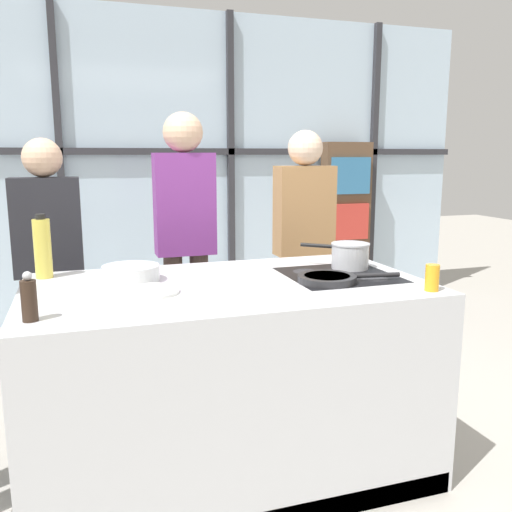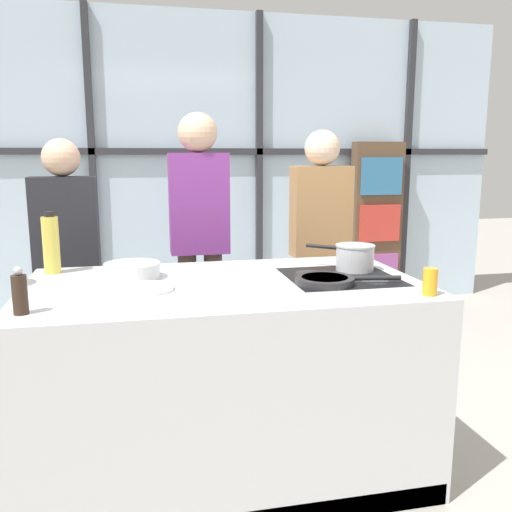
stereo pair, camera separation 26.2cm
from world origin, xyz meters
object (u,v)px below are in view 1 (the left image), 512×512
(spectator_center_right, at_px, (304,235))
(saucepan, at_px, (350,255))
(pepper_grinder, at_px, (29,299))
(white_plate, at_px, (148,291))
(oil_bottle, at_px, (43,248))
(frying_pan, at_px, (329,278))
(spectator_center_left, at_px, (185,229))
(juice_glass_near, at_px, (432,278))
(spectator_far_left, at_px, (49,255))
(mixing_bowl, at_px, (131,273))

(spectator_center_right, height_order, saucepan, spectator_center_right)
(pepper_grinder, bearing_deg, white_plate, 31.25)
(oil_bottle, bearing_deg, frying_pan, -21.99)
(spectator_center_left, distance_m, spectator_center_right, 0.82)
(saucepan, bearing_deg, juice_glass_near, -77.73)
(spectator_center_left, relative_size, oil_bottle, 5.74)
(spectator_far_left, height_order, oil_bottle, spectator_far_left)
(frying_pan, bearing_deg, pepper_grinder, -170.52)
(frying_pan, xyz_separation_m, saucepan, (0.24, 0.25, 0.05))
(saucepan, height_order, oil_bottle, oil_bottle)
(spectator_far_left, height_order, spectator_center_left, spectator_center_left)
(spectator_far_left, xyz_separation_m, white_plate, (0.45, -1.10, 0.01))
(spectator_center_right, relative_size, white_plate, 6.16)
(pepper_grinder, height_order, juice_glass_near, pepper_grinder)
(oil_bottle, relative_size, pepper_grinder, 1.70)
(spectator_center_right, bearing_deg, white_plate, 42.59)
(spectator_far_left, relative_size, frying_pan, 3.29)
(spectator_far_left, height_order, white_plate, spectator_far_left)
(spectator_far_left, height_order, spectator_center_right, spectator_center_right)
(frying_pan, distance_m, white_plate, 0.83)
(mixing_bowl, xyz_separation_m, pepper_grinder, (-0.40, -0.52, 0.04))
(white_plate, height_order, oil_bottle, oil_bottle)
(frying_pan, bearing_deg, saucepan, 46.58)
(spectator_far_left, xyz_separation_m, juice_glass_near, (1.63, -1.44, 0.06))
(spectator_center_left, xyz_separation_m, mixing_bowl, (-0.42, -0.85, -0.08))
(pepper_grinder, bearing_deg, frying_pan, 9.48)
(white_plate, bearing_deg, spectator_far_left, 112.15)
(spectator_center_left, distance_m, pepper_grinder, 1.59)
(pepper_grinder, bearing_deg, spectator_far_left, 89.96)
(white_plate, bearing_deg, pepper_grinder, -148.75)
(mixing_bowl, bearing_deg, white_plate, -79.49)
(mixing_bowl, height_order, pepper_grinder, pepper_grinder)
(frying_pan, bearing_deg, spectator_center_left, 111.47)
(frying_pan, xyz_separation_m, white_plate, (-0.83, 0.06, -0.01))
(mixing_bowl, xyz_separation_m, oil_bottle, (-0.39, 0.20, 0.11))
(mixing_bowl, bearing_deg, spectator_center_right, 34.38)
(spectator_center_left, bearing_deg, pepper_grinder, 59.04)
(saucepan, distance_m, pepper_grinder, 1.58)
(oil_bottle, relative_size, juice_glass_near, 2.66)
(spectator_center_left, height_order, oil_bottle, spectator_center_left)
(white_plate, distance_m, mixing_bowl, 0.25)
(pepper_grinder, bearing_deg, spectator_center_right, 39.83)
(oil_bottle, bearing_deg, mixing_bowl, -27.49)
(frying_pan, distance_m, pepper_grinder, 1.29)
(white_plate, bearing_deg, frying_pan, -4.04)
(spectator_center_left, height_order, saucepan, spectator_center_left)
(saucepan, bearing_deg, oil_bottle, 170.27)
(white_plate, height_order, mixing_bowl, mixing_bowl)
(mixing_bowl, bearing_deg, saucepan, -2.80)
(frying_pan, height_order, mixing_bowl, mixing_bowl)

